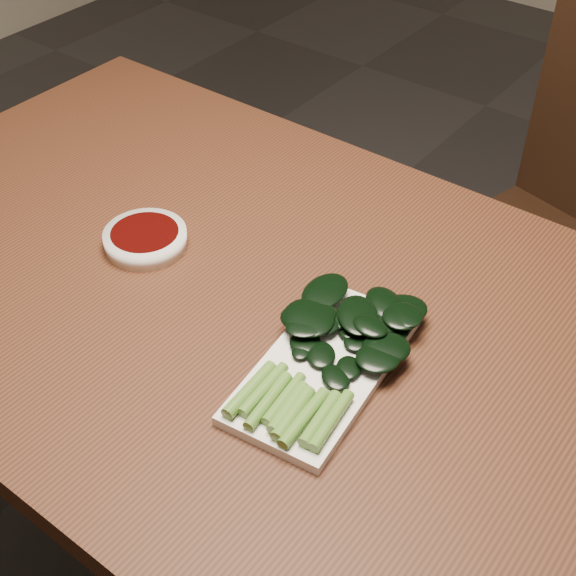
{
  "coord_description": "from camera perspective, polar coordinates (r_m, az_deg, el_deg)",
  "views": [
    {
      "loc": [
        0.51,
        -0.62,
        1.47
      ],
      "look_at": [
        0.02,
        0.03,
        0.76
      ],
      "focal_mm": 50.0,
      "sensor_mm": 36.0,
      "label": 1
    }
  ],
  "objects": [
    {
      "name": "serving_plate",
      "position": [
        0.98,
        2.53,
        -5.67
      ],
      "size": [
        0.17,
        0.29,
        0.01
      ],
      "rotation": [
        0.0,
        0.0,
        0.12
      ],
      "color": "white",
      "rests_on": "table"
    },
    {
      "name": "gai_lan",
      "position": [
        0.98,
        3.77,
        -3.8
      ],
      "size": [
        0.19,
        0.31,
        0.03
      ],
      "color": "#57892F",
      "rests_on": "serving_plate"
    },
    {
      "name": "table",
      "position": [
        1.12,
        -1.58,
        -3.5
      ],
      "size": [
        1.4,
        0.8,
        0.75
      ],
      "color": "#452313",
      "rests_on": "ground"
    },
    {
      "name": "sauce_bowl",
      "position": [
        1.17,
        -10.11,
        3.49
      ],
      "size": [
        0.12,
        0.12,
        0.03
      ],
      "color": "white",
      "rests_on": "table"
    },
    {
      "name": "chair_far",
      "position": [
        1.73,
        19.07,
        4.11
      ],
      "size": [
        0.47,
        0.47,
        0.89
      ],
      "rotation": [
        0.0,
        0.0,
        -0.24
      ],
      "color": "black",
      "rests_on": "ground"
    }
  ]
}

